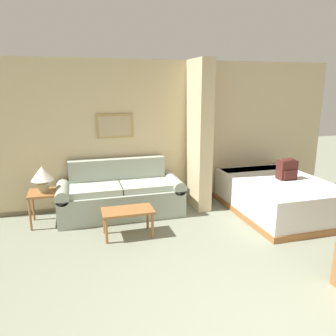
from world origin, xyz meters
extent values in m
cube|color=#CCB78E|center=(0.00, 3.90, 1.30)|extent=(6.98, 0.12, 2.60)
cube|color=#70644E|center=(0.00, 3.83, 0.03)|extent=(6.98, 0.02, 0.06)
cube|color=tan|center=(-0.80, 3.82, 1.48)|extent=(0.63, 0.02, 0.41)
cube|color=tan|center=(-0.80, 3.81, 1.48)|extent=(0.56, 0.01, 0.34)
cube|color=#CCB78E|center=(0.63, 3.46, 1.30)|extent=(0.24, 0.75, 2.60)
cube|color=#99A393|center=(-0.80, 3.38, 0.23)|extent=(1.67, 0.84, 0.46)
cube|color=#99A393|center=(-0.80, 3.70, 0.69)|extent=(1.67, 0.20, 0.46)
cube|color=#99A393|center=(-1.74, 3.38, 0.23)|extent=(0.20, 0.84, 0.46)
cylinder|color=#99A393|center=(-1.74, 3.38, 0.50)|extent=(0.22, 0.84, 0.22)
cube|color=#99A393|center=(0.13, 3.38, 0.23)|extent=(0.20, 0.84, 0.46)
cylinder|color=#99A393|center=(0.13, 3.38, 0.50)|extent=(0.22, 0.84, 0.22)
cube|color=#AAB5A4|center=(-1.22, 3.33, 0.51)|extent=(0.82, 0.60, 0.10)
cube|color=#AAB5A4|center=(-0.39, 3.33, 0.51)|extent=(0.82, 0.60, 0.10)
cube|color=#996033|center=(-0.82, 2.53, 0.39)|extent=(0.74, 0.41, 0.04)
cylinder|color=#996033|center=(-1.15, 2.37, 0.19)|extent=(0.04, 0.04, 0.37)
cylinder|color=#996033|center=(-0.49, 2.37, 0.19)|extent=(0.04, 0.04, 0.37)
cylinder|color=#996033|center=(-1.15, 2.70, 0.19)|extent=(0.04, 0.04, 0.37)
cylinder|color=#996033|center=(-0.49, 2.70, 0.19)|extent=(0.04, 0.04, 0.37)
cube|color=#996033|center=(-2.01, 3.33, 0.52)|extent=(0.47, 0.47, 0.04)
cylinder|color=#996033|center=(-2.22, 3.12, 0.25)|extent=(0.04, 0.04, 0.50)
cylinder|color=#996033|center=(-1.81, 3.12, 0.25)|extent=(0.04, 0.04, 0.50)
cylinder|color=#996033|center=(-2.22, 3.54, 0.25)|extent=(0.04, 0.04, 0.50)
cylinder|color=#996033|center=(-1.81, 3.54, 0.25)|extent=(0.04, 0.04, 0.50)
cylinder|color=tan|center=(-2.01, 3.33, 0.61)|extent=(0.16, 0.16, 0.14)
cylinder|color=tan|center=(-2.01, 3.33, 0.70)|extent=(0.02, 0.02, 0.05)
cone|color=white|center=(-2.01, 3.33, 0.84)|extent=(0.35, 0.35, 0.22)
cube|color=#996033|center=(1.83, 2.73, 0.05)|extent=(1.49, 2.09, 0.10)
cube|color=white|center=(1.83, 2.73, 0.35)|extent=(1.45, 2.05, 0.50)
cube|color=white|center=(1.83, 3.54, 0.55)|extent=(1.33, 0.36, 0.10)
cube|color=#471E19|center=(1.96, 2.74, 0.76)|extent=(0.31, 0.19, 0.33)
cube|color=#471E19|center=(1.96, 2.63, 0.69)|extent=(0.23, 0.03, 0.14)
ellipsoid|color=#471E19|center=(1.96, 2.74, 0.93)|extent=(0.29, 0.18, 0.08)
camera|label=1|loc=(-1.48, -1.91, 2.15)|focal=35.00mm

